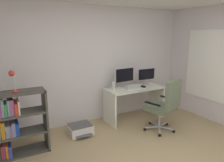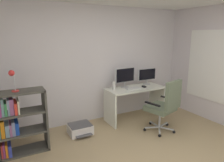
{
  "view_description": "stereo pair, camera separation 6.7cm",
  "coord_description": "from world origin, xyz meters",
  "px_view_note": "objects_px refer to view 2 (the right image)",
  "views": [
    {
      "loc": [
        -1.73,
        -1.79,
        1.92
      ],
      "look_at": [
        0.16,
        1.58,
        1.04
      ],
      "focal_mm": 33.19,
      "sensor_mm": 36.0,
      "label": 1
    },
    {
      "loc": [
        -1.67,
        -1.82,
        1.92
      ],
      "look_at": [
        0.16,
        1.58,
        1.04
      ],
      "focal_mm": 33.19,
      "sensor_mm": 36.0,
      "label": 2
    }
  ],
  "objects_px": {
    "desk": "(135,96)",
    "printer": "(80,129)",
    "keyboard": "(133,88)",
    "bookshelf": "(16,122)",
    "desktop_speaker": "(114,86)",
    "desk_lamp": "(12,77)",
    "monitor_secondary": "(147,75)",
    "computer_mouse": "(144,87)",
    "monitor_main": "(125,76)",
    "office_chair": "(165,104)"
  },
  "relations": [
    {
      "from": "desk",
      "to": "printer",
      "type": "relative_size",
      "value": 2.96
    },
    {
      "from": "computer_mouse",
      "to": "bookshelf",
      "type": "distance_m",
      "value": 2.68
    },
    {
      "from": "desk",
      "to": "monitor_main",
      "type": "xyz_separation_m",
      "value": [
        -0.19,
        0.14,
        0.47
      ]
    },
    {
      "from": "computer_mouse",
      "to": "desktop_speaker",
      "type": "height_order",
      "value": "desktop_speaker"
    },
    {
      "from": "office_chair",
      "to": "desk_lamp",
      "type": "relative_size",
      "value": 3.18
    },
    {
      "from": "computer_mouse",
      "to": "monitor_secondary",
      "type": "bearing_deg",
      "value": 43.05
    },
    {
      "from": "computer_mouse",
      "to": "printer",
      "type": "relative_size",
      "value": 0.22
    },
    {
      "from": "office_chair",
      "to": "desktop_speaker",
      "type": "bearing_deg",
      "value": 125.06
    },
    {
      "from": "keyboard",
      "to": "printer",
      "type": "bearing_deg",
      "value": -177.99
    },
    {
      "from": "printer",
      "to": "computer_mouse",
      "type": "bearing_deg",
      "value": 1.18
    },
    {
      "from": "desktop_speaker",
      "to": "desk_lamp",
      "type": "distance_m",
      "value": 2.04
    },
    {
      "from": "printer",
      "to": "desk_lamp",
      "type": "bearing_deg",
      "value": -171.23
    },
    {
      "from": "desktop_speaker",
      "to": "printer",
      "type": "distance_m",
      "value": 1.14
    },
    {
      "from": "keyboard",
      "to": "computer_mouse",
      "type": "height_order",
      "value": "computer_mouse"
    },
    {
      "from": "monitor_main",
      "to": "computer_mouse",
      "type": "relative_size",
      "value": 5.11
    },
    {
      "from": "monitor_secondary",
      "to": "computer_mouse",
      "type": "height_order",
      "value": "monitor_secondary"
    },
    {
      "from": "monitor_secondary",
      "to": "bookshelf",
      "type": "bearing_deg",
      "value": -171.99
    },
    {
      "from": "desktop_speaker",
      "to": "desk_lamp",
      "type": "bearing_deg",
      "value": -169.55
    },
    {
      "from": "desk",
      "to": "keyboard",
      "type": "height_order",
      "value": "keyboard"
    },
    {
      "from": "desk",
      "to": "printer",
      "type": "xyz_separation_m",
      "value": [
        -1.35,
        -0.1,
        -0.44
      ]
    },
    {
      "from": "keyboard",
      "to": "desk_lamp",
      "type": "distance_m",
      "value": 2.43
    },
    {
      "from": "computer_mouse",
      "to": "office_chair",
      "type": "xyz_separation_m",
      "value": [
        -0.05,
        -0.75,
        -0.18
      ]
    },
    {
      "from": "monitor_main",
      "to": "desktop_speaker",
      "type": "relative_size",
      "value": 3.01
    },
    {
      "from": "desk_lamp",
      "to": "printer",
      "type": "bearing_deg",
      "value": 8.77
    },
    {
      "from": "monitor_secondary",
      "to": "desktop_speaker",
      "type": "distance_m",
      "value": 0.93
    },
    {
      "from": "monitor_main",
      "to": "computer_mouse",
      "type": "bearing_deg",
      "value": -28.67
    },
    {
      "from": "printer",
      "to": "monitor_secondary",
      "type": "bearing_deg",
      "value": 7.66
    },
    {
      "from": "computer_mouse",
      "to": "keyboard",
      "type": "bearing_deg",
      "value": -179.07
    },
    {
      "from": "keyboard",
      "to": "office_chair",
      "type": "bearing_deg",
      "value": -72.06
    },
    {
      "from": "keyboard",
      "to": "printer",
      "type": "relative_size",
      "value": 0.76
    },
    {
      "from": "monitor_main",
      "to": "printer",
      "type": "distance_m",
      "value": 1.5
    },
    {
      "from": "desk",
      "to": "desk_lamp",
      "type": "bearing_deg",
      "value": -173.65
    },
    {
      "from": "monitor_secondary",
      "to": "computer_mouse",
      "type": "bearing_deg",
      "value": -138.12
    },
    {
      "from": "keyboard",
      "to": "desktop_speaker",
      "type": "height_order",
      "value": "desktop_speaker"
    },
    {
      "from": "keyboard",
      "to": "printer",
      "type": "distance_m",
      "value": 1.42
    },
    {
      "from": "computer_mouse",
      "to": "desk_lamp",
      "type": "height_order",
      "value": "desk_lamp"
    },
    {
      "from": "desk_lamp",
      "to": "monitor_main",
      "type": "bearing_deg",
      "value": 10.22
    },
    {
      "from": "printer",
      "to": "desk",
      "type": "bearing_deg",
      "value": 4.37
    },
    {
      "from": "keyboard",
      "to": "bookshelf",
      "type": "distance_m",
      "value": 2.4
    },
    {
      "from": "desk",
      "to": "monitor_secondary",
      "type": "height_order",
      "value": "monitor_secondary"
    },
    {
      "from": "monitor_secondary",
      "to": "desk_lamp",
      "type": "distance_m",
      "value": 2.92
    },
    {
      "from": "computer_mouse",
      "to": "printer",
      "type": "distance_m",
      "value": 1.68
    },
    {
      "from": "monitor_secondary",
      "to": "bookshelf",
      "type": "relative_size",
      "value": 0.46
    },
    {
      "from": "monitor_main",
      "to": "desk_lamp",
      "type": "bearing_deg",
      "value": -169.78
    },
    {
      "from": "desk",
      "to": "office_chair",
      "type": "relative_size",
      "value": 1.23
    },
    {
      "from": "desktop_speaker",
      "to": "bookshelf",
      "type": "xyz_separation_m",
      "value": [
        -1.98,
        -0.36,
        -0.29
      ]
    },
    {
      "from": "desk",
      "to": "monitor_main",
      "type": "bearing_deg",
      "value": 144.33
    },
    {
      "from": "computer_mouse",
      "to": "printer",
      "type": "xyz_separation_m",
      "value": [
        -1.54,
        -0.03,
        -0.66
      ]
    },
    {
      "from": "desktop_speaker",
      "to": "office_chair",
      "type": "xyz_separation_m",
      "value": [
        0.64,
        -0.91,
        -0.25
      ]
    },
    {
      "from": "bookshelf",
      "to": "monitor_secondary",
      "type": "bearing_deg",
      "value": 8.01
    }
  ]
}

